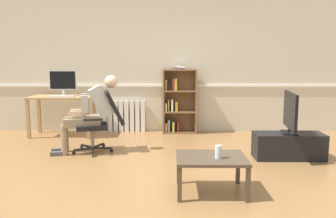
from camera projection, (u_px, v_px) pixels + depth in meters
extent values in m
plane|color=olive|center=(156.00, 172.00, 4.47)|extent=(18.00, 18.00, 0.00)
cube|color=beige|center=(162.00, 64.00, 6.90)|extent=(12.00, 0.10, 2.70)
cube|color=white|center=(162.00, 86.00, 6.89)|extent=(12.00, 0.03, 0.05)
cube|color=tan|center=(28.00, 119.00, 6.31)|extent=(0.06, 0.06, 0.72)
cube|color=tan|center=(88.00, 119.00, 6.30)|extent=(0.06, 0.06, 0.72)
cube|color=tan|center=(95.00, 115.00, 6.82)|extent=(0.06, 0.06, 0.72)
cube|color=tan|center=(39.00, 115.00, 6.83)|extent=(0.06, 0.06, 0.72)
cube|color=tan|center=(62.00, 97.00, 6.51)|extent=(1.18, 0.61, 0.04)
cube|color=silver|center=(63.00, 95.00, 6.57)|extent=(0.18, 0.14, 0.01)
cube|color=silver|center=(63.00, 92.00, 6.58)|extent=(0.04, 0.02, 0.10)
cube|color=silver|center=(63.00, 80.00, 6.55)|extent=(0.52, 0.02, 0.37)
cube|color=black|center=(63.00, 80.00, 6.53)|extent=(0.48, 0.00, 0.33)
cube|color=silver|center=(60.00, 96.00, 6.37)|extent=(0.43, 0.12, 0.02)
cube|color=white|center=(73.00, 96.00, 6.38)|extent=(0.06, 0.10, 0.03)
cube|color=brown|center=(164.00, 101.00, 6.77)|extent=(0.03, 0.28, 1.26)
cube|color=brown|center=(196.00, 101.00, 6.76)|extent=(0.03, 0.28, 1.26)
cube|color=brown|center=(180.00, 100.00, 6.91)|extent=(0.63, 0.02, 1.26)
cube|color=brown|center=(180.00, 132.00, 6.85)|extent=(0.60, 0.28, 0.03)
cube|color=brown|center=(180.00, 112.00, 6.80)|extent=(0.60, 0.28, 0.03)
cube|color=brown|center=(180.00, 91.00, 6.74)|extent=(0.60, 0.28, 0.03)
cube|color=brown|center=(180.00, 70.00, 6.68)|extent=(0.60, 0.28, 0.03)
cube|color=orange|center=(166.00, 127.00, 6.83)|extent=(0.04, 0.19, 0.17)
cube|color=white|center=(166.00, 107.00, 6.77)|extent=(0.03, 0.19, 0.16)
cube|color=orange|center=(166.00, 85.00, 6.73)|extent=(0.04, 0.19, 0.20)
cube|color=#6699A3|center=(169.00, 126.00, 6.82)|extent=(0.04, 0.19, 0.24)
cube|color=gold|center=(169.00, 105.00, 6.80)|extent=(0.03, 0.19, 0.22)
cube|color=black|center=(169.00, 86.00, 6.71)|extent=(0.03, 0.19, 0.16)
cube|color=gold|center=(173.00, 127.00, 6.82)|extent=(0.04, 0.19, 0.20)
cube|color=white|center=(172.00, 105.00, 6.76)|extent=(0.04, 0.19, 0.23)
cube|color=black|center=(171.00, 84.00, 6.71)|extent=(0.02, 0.19, 0.24)
cube|color=#2D519E|center=(174.00, 126.00, 6.84)|extent=(0.04, 0.19, 0.20)
cube|color=red|center=(177.00, 107.00, 6.80)|extent=(0.04, 0.19, 0.16)
cube|color=red|center=(173.00, 84.00, 6.73)|extent=(0.04, 0.19, 0.22)
cube|color=red|center=(178.00, 126.00, 6.85)|extent=(0.02, 0.19, 0.21)
cube|color=gold|center=(176.00, 106.00, 6.78)|extent=(0.05, 0.19, 0.19)
cube|color=gold|center=(176.00, 84.00, 6.71)|extent=(0.05, 0.19, 0.23)
cube|color=#89428E|center=(180.00, 68.00, 6.66)|extent=(0.16, 0.22, 0.02)
cube|color=white|center=(181.00, 67.00, 6.65)|extent=(0.16, 0.22, 0.02)
cube|color=beige|center=(177.00, 66.00, 6.67)|extent=(0.16, 0.22, 0.02)
cube|color=white|center=(105.00, 116.00, 6.95)|extent=(0.08, 0.08, 0.63)
cube|color=white|center=(110.00, 116.00, 6.95)|extent=(0.08, 0.08, 0.63)
cube|color=white|center=(116.00, 116.00, 6.95)|extent=(0.08, 0.08, 0.63)
cube|color=white|center=(121.00, 116.00, 6.95)|extent=(0.08, 0.08, 0.63)
cube|color=white|center=(127.00, 116.00, 6.94)|extent=(0.08, 0.08, 0.63)
cube|color=white|center=(132.00, 116.00, 6.94)|extent=(0.08, 0.08, 0.63)
cube|color=white|center=(138.00, 116.00, 6.94)|extent=(0.08, 0.08, 0.63)
cube|color=white|center=(143.00, 116.00, 6.94)|extent=(0.08, 0.08, 0.63)
cube|color=black|center=(93.00, 150.00, 5.28)|extent=(0.10, 0.30, 0.02)
cylinder|color=black|center=(93.00, 155.00, 5.14)|extent=(0.03, 0.06, 0.06)
cube|color=black|center=(102.00, 148.00, 5.41)|extent=(0.30, 0.06, 0.02)
cylinder|color=black|center=(111.00, 151.00, 5.40)|extent=(0.06, 0.03, 0.06)
cube|color=black|center=(98.00, 146.00, 5.56)|extent=(0.15, 0.29, 0.02)
cylinder|color=black|center=(104.00, 146.00, 5.70)|extent=(0.04, 0.06, 0.06)
cube|color=black|center=(87.00, 146.00, 5.52)|extent=(0.25, 0.22, 0.02)
cylinder|color=black|center=(82.00, 147.00, 5.63)|extent=(0.06, 0.05, 0.06)
cube|color=black|center=(83.00, 149.00, 5.35)|extent=(0.28, 0.19, 0.02)
cylinder|color=black|center=(74.00, 153.00, 5.28)|extent=(0.06, 0.05, 0.06)
cylinder|color=gray|center=(92.00, 138.00, 5.40)|extent=(0.05, 0.05, 0.30)
cube|color=black|center=(92.00, 126.00, 5.38)|extent=(0.55, 0.55, 0.07)
cube|color=black|center=(114.00, 107.00, 5.41)|extent=(0.39, 0.49, 0.53)
cube|color=black|center=(93.00, 114.00, 5.61)|extent=(0.28, 0.11, 0.03)
cube|color=black|center=(93.00, 120.00, 5.11)|extent=(0.28, 0.11, 0.03)
cube|color=#937F60|center=(92.00, 120.00, 5.36)|extent=(0.33, 0.39, 0.14)
cube|color=#B2B2AD|center=(101.00, 101.00, 5.35)|extent=(0.47, 0.42, 0.52)
sphere|color=beige|center=(111.00, 82.00, 5.34)|extent=(0.20, 0.20, 0.20)
cube|color=white|center=(73.00, 114.00, 5.29)|extent=(0.15, 0.07, 0.02)
cube|color=#937F60|center=(78.00, 121.00, 5.42)|extent=(0.44, 0.22, 0.13)
cylinder|color=#937F60|center=(65.00, 138.00, 5.41)|extent=(0.10, 0.10, 0.46)
cube|color=#4C4C51|center=(59.00, 150.00, 5.42)|extent=(0.23, 0.14, 0.06)
cube|color=#937F60|center=(78.00, 123.00, 5.22)|extent=(0.44, 0.22, 0.13)
cylinder|color=#937F60|center=(64.00, 140.00, 5.22)|extent=(0.10, 0.10, 0.46)
cube|color=#4C4C51|center=(58.00, 154.00, 5.22)|extent=(0.23, 0.14, 0.06)
cube|color=#B2B2AD|center=(85.00, 102.00, 5.46)|extent=(0.12, 0.10, 0.26)
cube|color=beige|center=(78.00, 111.00, 5.39)|extent=(0.25, 0.12, 0.07)
cube|color=#B2B2AD|center=(84.00, 104.00, 5.15)|extent=(0.12, 0.10, 0.26)
cube|color=beige|center=(78.00, 113.00, 5.21)|extent=(0.25, 0.12, 0.07)
cube|color=black|center=(288.00, 146.00, 5.06)|extent=(1.00, 0.41, 0.38)
cube|color=black|center=(289.00, 133.00, 5.03)|extent=(0.24, 0.35, 0.02)
cylinder|color=black|center=(289.00, 130.00, 5.02)|extent=(0.04, 0.04, 0.05)
cube|color=black|center=(290.00, 111.00, 4.98)|extent=(0.16, 0.86, 0.53)
cube|color=#B7D1F9|center=(292.00, 111.00, 4.98)|extent=(0.12, 0.80, 0.49)
cube|color=#4C3D2D|center=(180.00, 185.00, 3.50)|extent=(0.04, 0.04, 0.37)
cube|color=#4C3D2D|center=(248.00, 185.00, 3.49)|extent=(0.04, 0.04, 0.37)
cube|color=#4C3D2D|center=(238.00, 168.00, 4.02)|extent=(0.04, 0.04, 0.37)
cube|color=#4C3D2D|center=(179.00, 168.00, 4.03)|extent=(0.04, 0.04, 0.37)
cube|color=#4C3D2D|center=(211.00, 158.00, 3.73)|extent=(0.75, 0.60, 0.03)
cylinder|color=silver|center=(218.00, 152.00, 3.66)|extent=(0.07, 0.07, 0.14)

